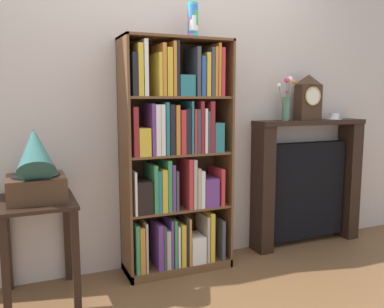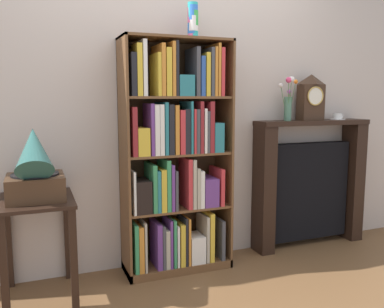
{
  "view_description": "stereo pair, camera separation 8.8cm",
  "coord_description": "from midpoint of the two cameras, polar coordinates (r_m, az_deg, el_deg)",
  "views": [
    {
      "loc": [
        -1.06,
        -2.64,
        1.3
      ],
      "look_at": [
        0.12,
        0.14,
        0.88
      ],
      "focal_mm": 37.91,
      "sensor_mm": 36.0,
      "label": 1
    },
    {
      "loc": [
        -0.98,
        -2.67,
        1.3
      ],
      "look_at": [
        0.12,
        0.14,
        0.88
      ],
      "focal_mm": 37.91,
      "sensor_mm": 36.0,
      "label": 2
    }
  ],
  "objects": [
    {
      "name": "bookshelf",
      "position": [
        3.0,
        -3.17,
        -1.12
      ],
      "size": [
        0.8,
        0.32,
        1.72
      ],
      "color": "brown",
      "rests_on": "ground"
    },
    {
      "name": "ground_plane",
      "position": [
        3.13,
        -1.94,
        -16.84
      ],
      "size": [
        7.78,
        6.4,
        0.02
      ],
      "primitive_type": "cube",
      "color": "brown"
    },
    {
      "name": "gramophone",
      "position": [
        2.67,
        -22.01,
        -2.22
      ],
      "size": [
        0.35,
        0.46,
        0.52
      ],
      "color": "#472D1C",
      "rests_on": "side_table_left"
    },
    {
      "name": "fireplace_mantel",
      "position": [
        3.74,
        15.15,
        -4.03
      ],
      "size": [
        1.06,
        0.22,
        1.11
      ],
      "color": "black",
      "rests_on": "ground"
    },
    {
      "name": "teacup_with_saucer",
      "position": [
        3.82,
        18.74,
        5.0
      ],
      "size": [
        0.14,
        0.14,
        0.06
      ],
      "color": "white",
      "rests_on": "fireplace_mantel"
    },
    {
      "name": "mantel_clock",
      "position": [
        3.63,
        15.39,
        7.69
      ],
      "size": [
        0.21,
        0.12,
        0.39
      ],
      "color": "#382316",
      "rests_on": "fireplace_mantel"
    },
    {
      "name": "cup_stack",
      "position": [
        3.08,
        -0.74,
        18.21
      ],
      "size": [
        0.08,
        0.08,
        0.26
      ],
      "color": "#28B2B7",
      "rests_on": "bookshelf"
    },
    {
      "name": "side_table_left",
      "position": [
        2.8,
        -21.65,
        -9.39
      ],
      "size": [
        0.45,
        0.55,
        0.66
      ],
      "color": "black",
      "rests_on": "ground"
    },
    {
      "name": "flower_vase",
      "position": [
        3.48,
        12.43,
        7.39
      ],
      "size": [
        0.16,
        0.12,
        0.36
      ],
      "color": "#4C7A60",
      "rests_on": "fireplace_mantel"
    },
    {
      "name": "wall_back",
      "position": [
        3.21,
        -1.97,
        7.91
      ],
      "size": [
        4.78,
        0.08,
        2.6
      ],
      "primitive_type": "cube",
      "color": "beige",
      "rests_on": "ground"
    }
  ]
}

